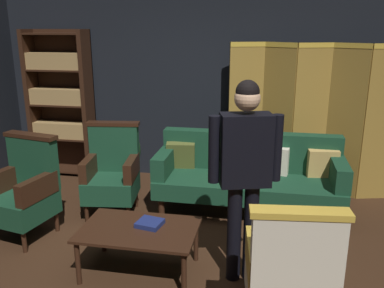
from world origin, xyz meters
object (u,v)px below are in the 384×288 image
Objects in this scene: velvet_couch at (249,172)px; book_navy_cloth at (150,223)px; coffee_table at (139,233)px; potted_plant at (119,153)px; bookshelf at (61,100)px; armchair_wing_right at (24,190)px; armchair_wing_left at (112,172)px; armchair_gilt_accent at (290,275)px; folding_screen at (311,117)px; standing_figure at (245,165)px.

velvet_couch is 10.22× the size of book_navy_cloth.
coffee_table is 1.17× the size of potted_plant.
book_navy_cloth is at bearing -48.46° from bookshelf.
bookshelf is 0.97× the size of velvet_couch.
velvet_couch is 2.04× the size of armchair_wing_right.
coffee_table is at bearing -58.76° from armchair_wing_left.
coffee_table is 1.37m from armchair_gilt_accent.
armchair_gilt_accent is at bearing -48.65° from potted_plant.
bookshelf is (-3.42, 0.05, 0.09)m from folding_screen.
folding_screen is 2.76m from coffee_table.
armchair_gilt_accent is at bearing -96.87° from folding_screen.
folding_screen reaches higher than armchair_wing_right.
folding_screen is 3.42m from bookshelf.
coffee_table is at bearing -18.07° from armchair_wing_right.
book_navy_cloth is (0.75, -1.03, -0.05)m from armchair_wing_left.
armchair_gilt_accent reaches higher than potted_plant.
standing_figure is at bearing -9.29° from armchair_wing_right.
folding_screen is 2.54m from armchair_wing_left.
standing_figure reaches higher than armchair_wing_left.
armchair_wing_left is at bearing 138.80° from armchair_gilt_accent.
book_navy_cloth is at bearing -54.18° from armchair_wing_left.
armchair_gilt_accent and armchair_wing_right have the same top height.
book_navy_cloth reaches higher than coffee_table.
book_navy_cloth is (-1.16, 0.64, -0.05)m from armchair_gilt_accent.
armchair_wing_left is 1.27m from book_navy_cloth.
velvet_couch is 2.45m from armchair_wing_right.
velvet_couch is 1.63m from book_navy_cloth.
armchair_wing_left is 0.95m from armchair_wing_right.
velvet_couch is at bearing -9.84° from potted_plant.
coffee_table is 0.12m from book_navy_cloth.
book_navy_cloth is at bearing -179.41° from standing_figure.
velvet_couch is (-0.72, -0.69, -0.53)m from folding_screen.
potted_plant is at bearing 104.11° from armchair_wing_left.
standing_figure is 0.99m from book_navy_cloth.
book_navy_cloth is at bearing -14.63° from armchair_wing_right.
folding_screen is 2.02× the size of armchair_wing_right.
coffee_table is at bearing -50.50° from bookshelf.
bookshelf is 2.05× the size of coffee_table.
bookshelf reaches higher than standing_figure.
bookshelf is at bearing 135.98° from armchair_wing_left.
velvet_couch is 2.04× the size of armchair_gilt_accent.
folding_screen is at bearing 43.75° from velvet_couch.
potted_plant is (-1.72, 1.72, -0.53)m from standing_figure.
standing_figure reaches higher than book_navy_cloth.
bookshelf reaches higher than book_navy_cloth.
folding_screen is 1.12m from velvet_couch.
armchair_gilt_accent is 2.53m from armchair_wing_left.
coffee_table is 0.96× the size of armchair_wing_left.
armchair_wing_left reaches higher than potted_plant.
velvet_couch is at bearing 25.68° from armchair_wing_right.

